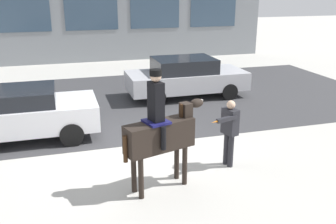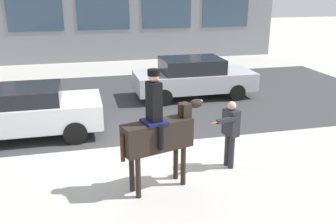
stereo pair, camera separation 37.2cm
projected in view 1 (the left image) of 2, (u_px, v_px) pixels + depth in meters
ground_plane at (143, 152)px, 9.72m from camera, size 80.00×80.00×0.00m
road_surface at (116, 101)px, 14.04m from camera, size 20.52×8.50×0.01m
mounted_horse_lead at (161, 132)px, 7.62m from camera, size 1.87×0.84×2.58m
pedestrian_bystander at (229, 128)px, 8.70m from camera, size 0.80×0.63×1.63m
street_car_near_lane at (22, 113)px, 10.36m from camera, size 4.06×2.00×1.45m
street_car_far_lane at (186, 77)px, 14.45m from camera, size 4.56×2.01×1.51m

